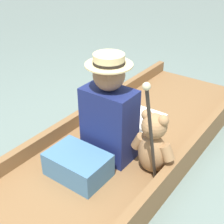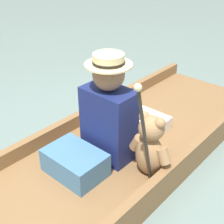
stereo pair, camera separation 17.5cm
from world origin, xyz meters
name	(u,v)px [view 2 (the right image)]	position (x,y,z in m)	size (l,w,h in m)	color
ground_plane	(107,169)	(0.00, 0.00, 0.00)	(16.00, 16.00, 0.00)	slate
punt_boat	(107,162)	(0.00, 0.00, 0.07)	(1.00, 3.37, 0.23)	brown
seat_cushion	(75,163)	(-0.04, -0.27, 0.21)	(0.40, 0.28, 0.17)	teal
seated_person	(117,116)	(-0.01, 0.12, 0.41)	(0.36, 0.75, 0.77)	white
teddy_bear	(150,147)	(0.33, 0.06, 0.33)	(0.32, 0.19, 0.46)	#9E754C
wine_glass	(101,107)	(-0.39, 0.36, 0.23)	(0.07, 0.07, 0.19)	silver
walking_cane	(144,131)	(0.40, -0.13, 0.58)	(0.04, 0.23, 0.78)	#2D2823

